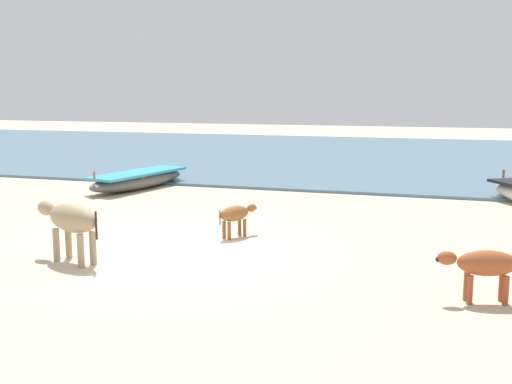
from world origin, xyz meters
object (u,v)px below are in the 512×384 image
object	(u,v)px
fishing_boat_0	(138,179)
calf_near_brown	(236,214)
calf_far_rust	(484,265)
cow_adult_dun	(71,220)

from	to	relation	value
fishing_boat_0	calf_near_brown	world-z (taller)	fishing_boat_0
calf_near_brown	calf_far_rust	distance (m)	4.89
calf_near_brown	calf_far_rust	size ratio (longest dim) A/B	0.82
fishing_boat_0	calf_far_rust	bearing A→B (deg)	63.08
cow_adult_dun	calf_near_brown	size ratio (longest dim) A/B	1.67
calf_near_brown	calf_far_rust	world-z (taller)	calf_far_rust
fishing_boat_0	cow_adult_dun	size ratio (longest dim) A/B	2.64
fishing_boat_0	calf_far_rust	xyz separation A→B (m)	(8.77, -7.13, 0.24)
cow_adult_dun	calf_far_rust	world-z (taller)	cow_adult_dun
fishing_boat_0	calf_far_rust	distance (m)	11.31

